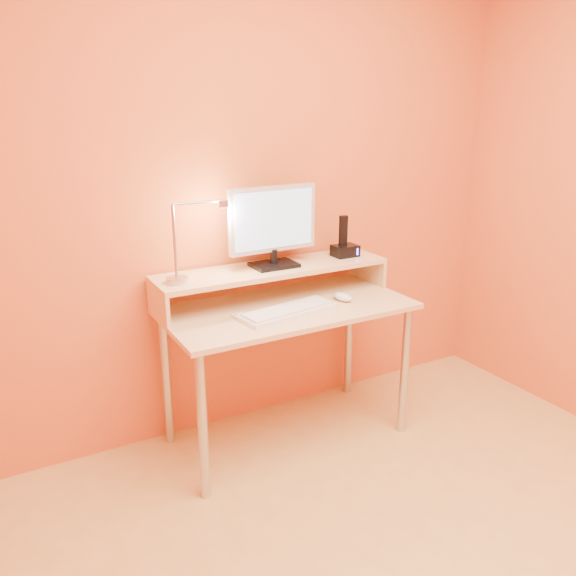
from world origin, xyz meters
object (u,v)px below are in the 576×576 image
monitor_panel (273,219)px  remote_control (247,320)px  mouse (343,297)px  lamp_base (177,280)px  keyboard (288,312)px  phone_dock (345,251)px

monitor_panel → remote_control: bearing=-138.6°
mouse → lamp_base: bearing=158.4°
keyboard → mouse: 0.33m
phone_dock → mouse: size_ratio=1.14×
monitor_panel → mouse: bearing=-42.4°
lamp_base → remote_control: 0.37m
remote_control → phone_dock: bearing=12.5°
monitor_panel → phone_dock: monitor_panel is taller
keyboard → remote_control: bearing=171.4°
remote_control → lamp_base: bearing=129.0°
mouse → remote_control: mouse is taller
monitor_panel → remote_control: (-0.27, -0.27, -0.39)m
monitor_panel → mouse: 0.52m
monitor_panel → mouse: (0.27, -0.23, -0.38)m
phone_dock → remote_control: (-0.70, -0.26, -0.18)m
phone_dock → remote_control: bearing=-160.5°
lamp_base → phone_dock: bearing=1.8°
monitor_panel → keyboard: (-0.06, -0.26, -0.39)m
lamp_base → remote_control: bearing=-43.5°
mouse → remote_control: 0.55m
phone_dock → mouse: bearing=-126.2°
monitor_panel → phone_dock: 0.48m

